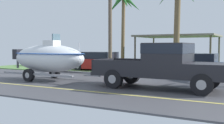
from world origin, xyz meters
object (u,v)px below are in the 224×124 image
parked_sedan_far (196,66)px  carport_awning (178,37)px  utility_pole (110,10)px  palm_tree_mid (178,0)px  palm_tree_near_left (123,8)px  pickup_truck_towing (168,64)px  boat_on_trailer (48,58)px  parked_sedan_near (101,62)px

parked_sedan_far → carport_awning: carport_awning is taller
utility_pole → palm_tree_mid: bearing=45.3°
palm_tree_near_left → parked_sedan_far: bearing=-37.7°
pickup_truck_towing → boat_on_trailer: bearing=180.0°
pickup_truck_towing → palm_tree_near_left: palm_tree_near_left is taller
parked_sedan_near → utility_pole: (1.45, -1.18, 3.48)m
palm_tree_mid → parked_sedan_near: bearing=-154.7°
pickup_truck_towing → parked_sedan_near: size_ratio=1.33×
carport_awning → utility_pole: (-2.55, -7.10, 1.57)m
palm_tree_near_left → pickup_truck_towing: bearing=-55.1°
palm_tree_near_left → palm_tree_mid: bearing=-24.8°
pickup_truck_towing → carport_awning: (-2.85, 11.84, 1.53)m
pickup_truck_towing → palm_tree_mid: 9.34m
carport_awning → utility_pole: 7.70m
palm_tree_mid → palm_tree_near_left: bearing=155.2°
parked_sedan_far → utility_pole: 6.50m
palm_tree_mid → utility_pole: utility_pole is taller
carport_awning → palm_tree_mid: bearing=-75.6°
boat_on_trailer → palm_tree_mid: palm_tree_mid is taller
palm_tree_mid → boat_on_trailer: bearing=-118.9°
boat_on_trailer → carport_awning: size_ratio=0.88×
pickup_truck_towing → parked_sedan_far: 4.95m
parked_sedan_far → carport_awning: bearing=113.1°
boat_on_trailer → parked_sedan_near: bearing=93.6°
pickup_truck_towing → palm_tree_near_left: bearing=124.9°
utility_pole → parked_sedan_far: bearing=2.0°
palm_tree_near_left → carport_awning: bearing=12.1°
palm_tree_near_left → utility_pole: (2.15, -6.09, -0.99)m
pickup_truck_towing → parked_sedan_far: pickup_truck_towing is taller
parked_sedan_far → utility_pole: size_ratio=0.57×
parked_sedan_near → parked_sedan_far: 7.01m
pickup_truck_towing → utility_pole: utility_pole is taller
parked_sedan_near → palm_tree_mid: 6.95m
utility_pole → palm_tree_near_left: bearing=109.4°
parked_sedan_far → palm_tree_near_left: size_ratio=0.70×
pickup_truck_towing → palm_tree_near_left: 13.82m
parked_sedan_far → palm_tree_mid: 5.81m
parked_sedan_near → carport_awning: carport_awning is taller
boat_on_trailer → palm_tree_mid: (4.55, 8.24, 3.84)m
parked_sedan_far → carport_awning: (-2.94, 6.90, 1.91)m
pickup_truck_towing → carport_awning: 12.27m
boat_on_trailer → palm_tree_near_left: palm_tree_near_left is taller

